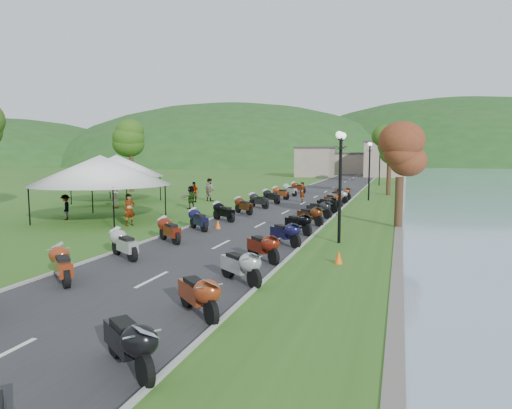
% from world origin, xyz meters
% --- Properties ---
extents(road, '(7.00, 120.00, 0.02)m').
position_xyz_m(road, '(0.00, 40.00, 0.01)').
color(road, '#2E2E31').
rests_on(road, ground).
extents(hills_backdrop, '(360.00, 120.00, 76.00)m').
position_xyz_m(hills_backdrop, '(0.00, 200.00, 0.00)').
color(hills_backdrop, '#285621').
rests_on(hills_backdrop, ground).
extents(far_building, '(18.00, 16.00, 5.00)m').
position_xyz_m(far_building, '(-2.00, 85.00, 2.50)').
color(far_building, gray).
rests_on(far_building, ground).
extents(moto_row_left, '(2.60, 47.59, 1.10)m').
position_xyz_m(moto_row_left, '(-2.54, 21.07, 0.55)').
color(moto_row_left, '#331411').
rests_on(moto_row_left, ground).
extents(moto_row_right, '(2.60, 42.54, 1.10)m').
position_xyz_m(moto_row_right, '(2.76, 18.26, 0.55)').
color(moto_row_right, '#331411').
rests_on(moto_row_right, ground).
extents(vendor_tent_main, '(5.62, 5.62, 4.00)m').
position_xyz_m(vendor_tent_main, '(-9.74, 20.74, 2.00)').
color(vendor_tent_main, white).
rests_on(vendor_tent_main, ground).
extents(vendor_tent_side, '(5.18, 5.18, 4.00)m').
position_xyz_m(vendor_tent_side, '(-15.08, 30.18, 2.00)').
color(vendor_tent_side, white).
rests_on(vendor_tent_side, ground).
extents(tree_lakeside, '(2.29, 2.29, 6.36)m').
position_xyz_m(tree_lakeside, '(7.55, 23.60, 3.18)').
color(tree_lakeside, '#38651A').
rests_on(tree_lakeside, ground).
extents(pedestrian_a, '(0.76, 0.82, 1.83)m').
position_xyz_m(pedestrian_a, '(-7.02, 19.54, 0.00)').
color(pedestrian_a, slate).
rests_on(pedestrian_a, ground).
extents(pedestrian_b, '(1.09, 0.87, 1.98)m').
position_xyz_m(pedestrian_b, '(-8.11, 33.46, 0.00)').
color(pedestrian_b, slate).
rests_on(pedestrian_b, ground).
extents(pedestrian_c, '(0.95, 1.07, 1.59)m').
position_xyz_m(pedestrian_c, '(-12.08, 20.33, 0.00)').
color(pedestrian_c, slate).
rests_on(pedestrian_c, ground).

